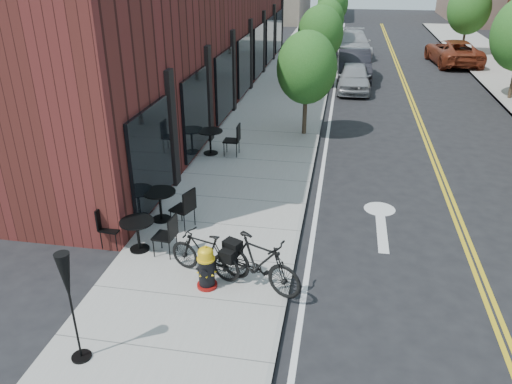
# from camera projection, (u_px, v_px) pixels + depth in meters

# --- Properties ---
(ground) EXTENTS (120.00, 120.00, 0.00)m
(ground) POSITION_uv_depth(u_px,v_px,m) (294.00, 269.00, 11.06)
(ground) COLOR black
(ground) RESTS_ON ground
(sidewalk_near) EXTENTS (4.00, 70.00, 0.12)m
(sidewalk_near) POSITION_uv_depth(u_px,v_px,m) (272.00, 125.00, 20.24)
(sidewalk_near) COLOR #9E9B93
(sidewalk_near) RESTS_ON ground
(building_near) EXTENTS (5.00, 28.00, 7.00)m
(building_near) POSITION_uv_depth(u_px,v_px,m) (189.00, 22.00, 23.03)
(building_near) COLOR #4D1E19
(building_near) RESTS_ON ground
(tree_near_a) EXTENTS (2.20, 2.20, 3.81)m
(tree_near_a) POSITION_uv_depth(u_px,v_px,m) (307.00, 68.00, 18.03)
(tree_near_a) COLOR #382B1E
(tree_near_a) RESTS_ON sidewalk_near
(tree_near_b) EXTENTS (2.30, 2.30, 3.98)m
(tree_near_b) POSITION_uv_depth(u_px,v_px,m) (320.00, 34.00, 25.09)
(tree_near_b) COLOR #382B1E
(tree_near_b) RESTS_ON sidewalk_near
(tree_near_c) EXTENTS (2.10, 2.10, 3.67)m
(tree_near_c) POSITION_uv_depth(u_px,v_px,m) (328.00, 19.00, 32.28)
(tree_near_c) COLOR #382B1E
(tree_near_c) RESTS_ON sidewalk_near
(tree_near_d) EXTENTS (2.40, 2.40, 4.11)m
(tree_near_d) POSITION_uv_depth(u_px,v_px,m) (333.00, 4.00, 39.28)
(tree_near_d) COLOR #382B1E
(tree_near_d) RESTS_ON sidewalk_near
(tree_far_c) EXTENTS (2.80, 2.80, 4.62)m
(tree_far_c) POSITION_uv_depth(u_px,v_px,m) (469.00, 9.00, 33.26)
(tree_far_c) COLOR #382B1E
(tree_far_c) RESTS_ON sidewalk_far
(fire_hydrant) EXTENTS (0.52, 0.52, 0.97)m
(fire_hydrant) POSITION_uv_depth(u_px,v_px,m) (206.00, 268.00, 10.09)
(fire_hydrant) COLOR maroon
(fire_hydrant) RESTS_ON sidewalk_near
(bicycle_left) EXTENTS (1.77, 0.98, 1.02)m
(bicycle_left) POSITION_uv_depth(u_px,v_px,m) (205.00, 254.00, 10.45)
(bicycle_left) COLOR black
(bicycle_left) RESTS_ON sidewalk_near
(bicycle_right) EXTENTS (2.04, 1.32, 1.19)m
(bicycle_right) POSITION_uv_depth(u_px,v_px,m) (259.00, 263.00, 10.00)
(bicycle_right) COLOR black
(bicycle_right) RESTS_ON sidewalk_near
(bistro_set_a) EXTENTS (1.83, 0.85, 0.97)m
(bistro_set_a) POSITION_uv_depth(u_px,v_px,m) (138.00, 231.00, 11.36)
(bistro_set_a) COLOR black
(bistro_set_a) RESTS_ON sidewalk_near
(bistro_set_b) EXTENTS (1.97, 1.12, 1.04)m
(bistro_set_b) POSITION_uv_depth(u_px,v_px,m) (160.00, 201.00, 12.65)
(bistro_set_b) COLOR black
(bistro_set_b) RESTS_ON sidewalk_near
(bistro_set_c) EXTENTS (1.99, 0.87, 1.08)m
(bistro_set_c) POSITION_uv_depth(u_px,v_px,m) (210.00, 139.00, 16.92)
(bistro_set_c) COLOR black
(bistro_set_c) RESTS_ON sidewalk_near
(patio_umbrella) EXTENTS (0.34, 0.34, 2.07)m
(patio_umbrella) POSITION_uv_depth(u_px,v_px,m) (67.00, 285.00, 7.83)
(patio_umbrella) COLOR black
(patio_umbrella) RESTS_ON sidewalk_near
(parked_car_a) EXTENTS (1.65, 4.05, 1.38)m
(parked_car_a) POSITION_uv_depth(u_px,v_px,m) (354.00, 77.00, 25.25)
(parked_car_a) COLOR #94979C
(parked_car_a) RESTS_ON ground
(parked_car_b) EXTENTS (1.92, 4.99, 1.62)m
(parked_car_b) POSITION_uv_depth(u_px,v_px,m) (354.00, 65.00, 27.44)
(parked_car_b) COLOR black
(parked_car_b) RESTS_ON ground
(parked_car_c) EXTENTS (2.66, 5.71, 1.61)m
(parked_car_c) POSITION_uv_depth(u_px,v_px,m) (353.00, 44.00, 34.06)
(parked_car_c) COLOR #A4A5A9
(parked_car_c) RESTS_ON ground
(parked_car_far) EXTENTS (3.15, 5.78, 1.54)m
(parked_car_far) POSITION_uv_depth(u_px,v_px,m) (453.00, 52.00, 31.37)
(parked_car_far) COLOR maroon
(parked_car_far) RESTS_ON ground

